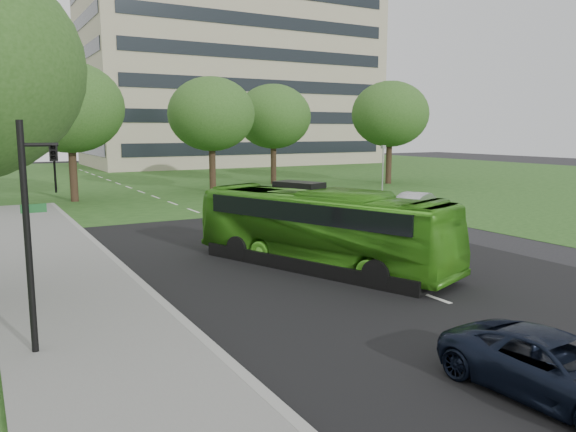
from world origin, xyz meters
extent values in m
plane|color=black|center=(0.00, 0.00, 0.00)|extent=(160.00, 160.00, 0.00)
cube|color=black|center=(0.00, 20.00, 0.01)|extent=(14.00, 120.00, 0.01)
cube|color=black|center=(0.00, 14.00, 0.01)|extent=(80.00, 12.00, 0.01)
cube|color=silver|center=(0.00, 15.00, 0.02)|extent=(0.15, 90.00, 0.01)
cube|color=gray|center=(-7.10, -5.00, 0.07)|extent=(0.25, 60.00, 0.15)
cube|color=slate|center=(-9.20, -5.00, 0.08)|extent=(4.00, 60.00, 0.14)
cube|color=#234A18|center=(0.00, 45.00, 0.01)|extent=(120.00, 60.00, 0.01)
cube|color=tan|center=(22.00, 62.00, 12.50)|extent=(40.00, 20.00, 25.00)
cube|color=black|center=(22.00, 51.95, 12.50)|extent=(36.80, 0.10, 23.00)
cube|color=black|center=(1.95, 62.00, 12.50)|extent=(0.10, 18.40, 23.00)
cylinder|color=black|center=(-5.51, 26.21, 1.73)|extent=(0.52, 0.52, 3.47)
ellipsoid|color=#2B521B|center=(-5.51, 26.21, 6.32)|extent=(7.13, 7.13, 6.06)
cylinder|color=black|center=(4.93, 27.20, 1.68)|extent=(0.51, 0.51, 3.37)
ellipsoid|color=#2B521B|center=(4.93, 27.20, 6.05)|extent=(6.70, 6.70, 5.69)
cylinder|color=black|center=(12.24, 30.83, 1.67)|extent=(0.50, 0.50, 3.34)
ellipsoid|color=#2B521B|center=(12.24, 30.83, 6.02)|extent=(6.71, 6.71, 5.70)
cylinder|color=black|center=(21.52, 26.01, 1.75)|extent=(0.53, 0.53, 3.50)
ellipsoid|color=#2B521B|center=(21.52, 26.01, 6.25)|extent=(6.88, 6.88, 5.85)
imported|color=#40941C|center=(-0.85, 2.42, 1.39)|extent=(5.74, 10.17, 2.78)
imported|color=#ABACB0|center=(10.57, 10.00, 0.68)|extent=(4.34, 2.96, 1.35)
imported|color=black|center=(-2.50, -8.00, 0.58)|extent=(2.24, 4.33, 1.17)
cylinder|color=black|center=(-10.50, -1.40, 2.51)|extent=(0.14, 0.14, 5.02)
cylinder|color=black|center=(-10.15, -1.40, 4.52)|extent=(0.70, 0.08, 0.08)
imported|color=black|center=(-9.90, -1.40, 4.02)|extent=(0.21, 0.23, 1.00)
cube|color=#195926|center=(-10.35, -1.40, 3.21)|extent=(0.50, 0.04, 0.18)
cylinder|color=gray|center=(16.00, 20.00, 1.73)|extent=(0.10, 0.10, 3.46)
cube|color=gray|center=(16.00, 20.00, 3.55)|extent=(0.38, 0.36, 0.26)
camera|label=1|loc=(-11.37, -13.97, 4.81)|focal=35.00mm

